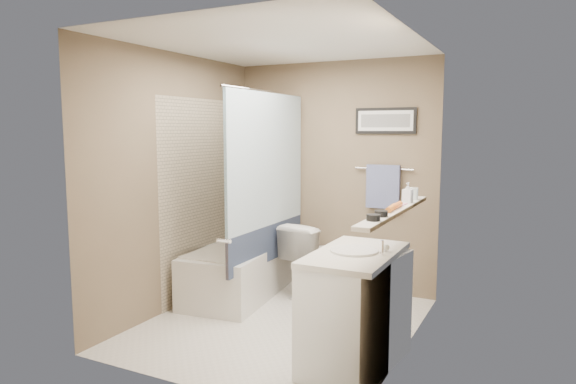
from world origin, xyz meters
The scene contains 34 objects.
ground centered at (0.00, 0.00, 0.00)m, with size 2.50×2.50×0.00m, color silver.
ceiling centered at (0.00, 0.00, 2.38)m, with size 2.20×2.50×0.04m, color white.
wall_back centered at (0.00, 1.23, 1.20)m, with size 2.20×0.04×2.40m, color brown.
wall_front centered at (0.00, -1.23, 1.20)m, with size 2.20×0.04×2.40m, color brown.
wall_left centered at (-1.08, 0.00, 1.20)m, with size 0.04×2.50×2.40m, color brown.
wall_right centered at (1.08, 0.00, 1.20)m, with size 0.04×2.50×2.40m, color brown.
tile_surround centered at (-1.09, 0.50, 1.00)m, with size 0.02×1.55×2.00m, color tan.
curtain_rod centered at (-0.40, 0.50, 2.05)m, with size 0.02×0.02×1.55m, color silver.
curtain_upper centered at (-0.40, 0.50, 1.40)m, with size 0.03×1.45×1.28m, color silver.
curtain_lower centered at (-0.40, 0.50, 0.58)m, with size 0.03×1.45×0.36m, color #29344D.
mirror centered at (1.09, -0.15, 1.62)m, with size 0.02×1.60×1.00m, color silver.
shelf centered at (1.04, -0.15, 1.10)m, with size 0.12×1.60×0.03m, color silver.
towel_bar centered at (0.55, 1.22, 1.30)m, with size 0.02×0.02×0.60m, color silver.
towel centered at (0.55, 1.20, 1.12)m, with size 0.34×0.05×0.44m, color #8390BE.
art_frame centered at (0.55, 1.23, 1.78)m, with size 0.62×0.03×0.26m, color black.
art_mat centered at (0.55, 1.22, 1.78)m, with size 0.56×0.00×0.20m, color white.
art_image centered at (0.55, 1.22, 1.78)m, with size 0.50×0.00×0.13m, color #595959.
door centered at (0.55, -1.24, 1.00)m, with size 0.80×0.02×2.00m, color silver.
door_handle centered at (0.22, -1.19, 1.00)m, with size 0.02×0.02×0.10m, color silver.
bathtub centered at (-0.75, 0.57, 0.25)m, with size 0.70×1.50×0.50m, color silver.
tub_rim centered at (-0.75, 0.57, 0.50)m, with size 0.56×1.36×0.02m, color beige.
toilet centered at (-0.07, 0.90, 0.38)m, with size 0.42×0.74×0.76m, color silver.
vanity centered at (0.85, -0.46, 0.40)m, with size 0.50×0.90×0.80m, color white.
countertop centered at (0.84, -0.46, 0.82)m, with size 0.54×0.96×0.04m, color beige.
sink_basin centered at (0.83, -0.46, 0.85)m, with size 0.34×0.34×0.01m, color silver.
faucet_spout centered at (1.03, -0.46, 0.89)m, with size 0.02×0.02×0.10m, color white.
faucet_knob centered at (1.03, -0.36, 0.87)m, with size 0.05×0.05×0.05m, color silver.
candle_bowl_near centered at (1.04, -0.70, 1.14)m, with size 0.09×0.09×0.04m, color black.
candle_bowl_far centered at (1.04, -0.52, 1.14)m, with size 0.09×0.09×0.04m, color black.
hair_brush_front centered at (1.04, -0.27, 1.14)m, with size 0.04×0.04×0.22m, color #C5631B.
hair_brush_back centered at (1.04, -0.13, 1.14)m, with size 0.04×0.04×0.22m, color #D6611E.
pink_comb centered at (1.04, 0.07, 1.12)m, with size 0.03×0.16×0.01m, color pink.
glass_jar centered at (1.04, 0.41, 1.17)m, with size 0.08×0.08×0.10m, color silver.
soap_bottle centered at (1.04, 0.21, 1.19)m, with size 0.07×0.07×0.16m, color #999999.
Camera 1 is at (2.00, -3.83, 1.70)m, focal length 32.00 mm.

